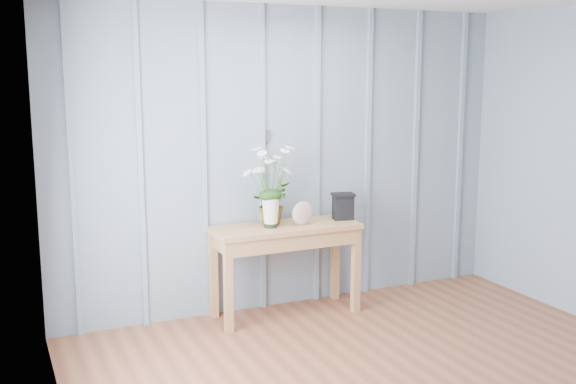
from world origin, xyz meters
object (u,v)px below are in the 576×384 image
daisy_vase (271,175)px  sideboard (285,239)px  felt_disc_vessel (303,213)px  carved_box (343,206)px

daisy_vase → sideboard: bearing=5.7°
daisy_vase → felt_disc_vessel: bearing=-8.1°
daisy_vase → carved_box: size_ratio=3.01×
daisy_vase → felt_disc_vessel: 0.42m
carved_box → sideboard: bearing=-179.3°
sideboard → daisy_vase: bearing=-174.3°
sideboard → daisy_vase: size_ratio=1.81×
felt_disc_vessel → carved_box: (0.40, 0.06, 0.02)m
sideboard → carved_box: size_ratio=5.44×
sideboard → felt_disc_vessel: size_ratio=6.21×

